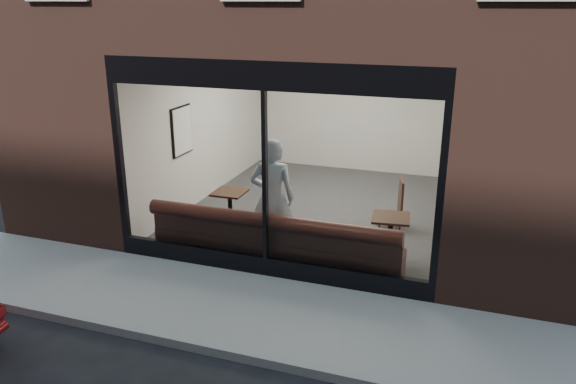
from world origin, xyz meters
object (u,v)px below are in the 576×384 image
(person, at_px, (272,198))
(cafe_chair_left, at_px, (265,217))
(banquette, at_px, (275,251))
(cafe_chair_right, at_px, (389,217))
(cafe_table_right, at_px, (391,218))
(cafe_table_left, at_px, (230,192))

(person, distance_m, cafe_chair_left, 1.31)
(banquette, xyz_separation_m, cafe_chair_left, (-0.67, 1.29, 0.01))
(cafe_chair_left, distance_m, cafe_chair_right, 2.24)
(person, xyz_separation_m, cafe_table_right, (1.85, 0.37, -0.24))
(banquette, xyz_separation_m, cafe_table_right, (1.68, 0.70, 0.52))
(cafe_table_left, distance_m, cafe_chair_right, 2.91)
(cafe_chair_right, bearing_deg, banquette, 38.18)
(cafe_chair_right, bearing_deg, cafe_chair_left, 2.51)
(banquette, distance_m, cafe_chair_left, 1.46)
(cafe_table_left, relative_size, cafe_table_right, 0.95)
(cafe_table_left, bearing_deg, banquette, -38.83)
(cafe_table_left, xyz_separation_m, cafe_chair_right, (2.68, 1.01, -0.50))
(person, bearing_deg, cafe_chair_left, -74.48)
(person, bearing_deg, banquette, 105.68)
(person, bearing_deg, cafe_chair_right, -146.15)
(cafe_chair_left, bearing_deg, cafe_table_left, 28.82)
(cafe_table_right, xyz_separation_m, cafe_chair_left, (-2.35, 0.59, -0.50))
(person, distance_m, cafe_table_left, 1.27)
(cafe_table_right, distance_m, cafe_chair_right, 1.41)
(cafe_table_left, height_order, cafe_chair_right, cafe_table_left)
(cafe_table_right, distance_m, cafe_chair_left, 2.47)
(cafe_table_left, bearing_deg, person, -32.02)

